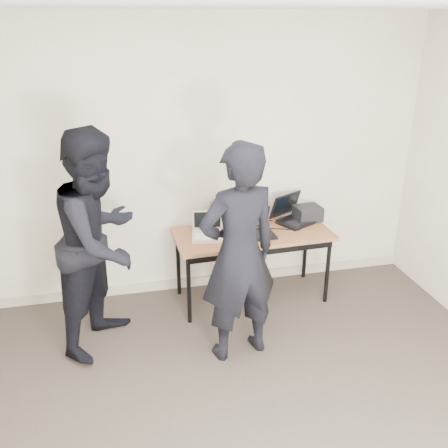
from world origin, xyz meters
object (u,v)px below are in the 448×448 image
object	(u,v)px
laptop_center	(256,229)
laptop_right	(293,215)
leather_satchel	(229,214)
person_typist	(239,255)
equipment_box	(308,213)
laptop_beige	(208,232)
person_observer	(100,241)
desk	(253,239)

from	to	relation	value
laptop_center	laptop_right	xyz separation A→B (m)	(0.46, 0.23, 0.01)
leather_satchel	person_typist	world-z (taller)	person_typist
leather_satchel	laptop_right	bearing A→B (deg)	4.79
laptop_center	laptop_right	distance (m)	0.51
laptop_right	equipment_box	world-z (taller)	laptop_right
laptop_beige	person_observer	distance (m)	1.05
laptop_right	desk	bearing A→B (deg)	174.99
laptop_beige	laptop_center	distance (m)	0.46
person_typist	leather_satchel	bearing A→B (deg)	-112.17
laptop_right	leather_satchel	xyz separation A→B (m)	(-0.66, 0.03, 0.07)
desk	person_observer	bearing A→B (deg)	-167.96
desk	leather_satchel	bearing A→B (deg)	126.10
person_observer	desk	bearing A→B (deg)	-43.58
laptop_beige	laptop_center	size ratio (longest dim) A/B	1.02
desk	laptop_right	xyz separation A→B (m)	(0.48, 0.20, 0.12)
laptop_center	person_observer	xyz separation A→B (m)	(-1.43, -0.33, 0.17)
desk	laptop_beige	size ratio (longest dim) A/B	4.53
laptop_center	equipment_box	world-z (taller)	laptop_center
desk	person_typist	world-z (taller)	person_typist
laptop_right	equipment_box	distance (m)	0.15
laptop_center	person_typist	size ratio (longest dim) A/B	0.18
laptop_right	laptop_beige	bearing A→B (deg)	163.90
desk	laptop_right	bearing A→B (deg)	20.66
laptop_beige	person_observer	size ratio (longest dim) A/B	0.18
desk	laptop_right	distance (m)	0.53
laptop_center	leather_satchel	bearing A→B (deg)	125.61
equipment_box	person_typist	distance (m)	1.41
laptop_right	person_observer	xyz separation A→B (m)	(-1.89, -0.56, 0.16)
laptop_center	leather_satchel	world-z (taller)	leather_satchel
laptop_center	desk	bearing A→B (deg)	121.62
laptop_beige	person_observer	world-z (taller)	person_observer
desk	laptop_center	size ratio (longest dim) A/B	4.60
person_observer	laptop_beige	bearing A→B (deg)	-37.05
desk	laptop_right	world-z (taller)	laptop_right
laptop_beige	person_typist	bearing A→B (deg)	-73.38
desk	person_observer	size ratio (longest dim) A/B	0.81
laptop_right	leather_satchel	bearing A→B (deg)	149.76
laptop_beige	leather_satchel	xyz separation A→B (m)	(0.26, 0.22, 0.08)
person_observer	leather_satchel	bearing A→B (deg)	-32.37
person_typist	person_observer	distance (m)	1.15
laptop_right	person_observer	distance (m)	1.98
laptop_center	person_observer	world-z (taller)	person_observer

